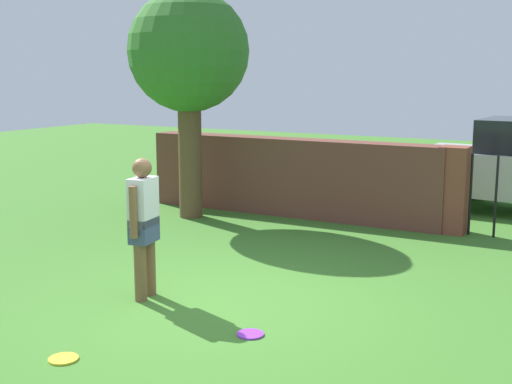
{
  "coord_description": "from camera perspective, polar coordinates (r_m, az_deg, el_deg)",
  "views": [
    {
      "loc": [
        3.78,
        -6.14,
        2.57
      ],
      "look_at": [
        -0.47,
        1.61,
        1.0
      ],
      "focal_mm": 47.75,
      "sensor_mm": 36.0,
      "label": 1
    }
  ],
  "objects": [
    {
      "name": "ground_plane",
      "position": [
        7.66,
        -2.74,
        -9.56
      ],
      "size": [
        40.0,
        40.0,
        0.0
      ],
      "primitive_type": "plane",
      "color": "#3D7528"
    },
    {
      "name": "person",
      "position": [
        7.79,
        -9.4,
        -2.46
      ],
      "size": [
        0.28,
        0.53,
        1.62
      ],
      "rotation": [
        0.0,
        0.0,
        1.74
      ],
      "color": "brown",
      "rests_on": "ground"
    },
    {
      "name": "brick_wall",
      "position": [
        12.27,
        2.9,
        1.27
      ],
      "size": [
        5.6,
        0.5,
        1.39
      ],
      "primitive_type": "cube",
      "color": "brown",
      "rests_on": "ground"
    },
    {
      "name": "frisbee_yellow",
      "position": [
        6.56,
        -15.83,
        -13.3
      ],
      "size": [
        0.27,
        0.27,
        0.02
      ],
      "primitive_type": "cylinder",
      "color": "yellow",
      "rests_on": "ground"
    },
    {
      "name": "tree",
      "position": [
        12.0,
        -5.68,
        11.34
      ],
      "size": [
        2.1,
        2.1,
        3.97
      ],
      "color": "brown",
      "rests_on": "ground"
    },
    {
      "name": "frisbee_purple",
      "position": [
        6.87,
        -0.48,
        -11.83
      ],
      "size": [
        0.27,
        0.27,
        0.02
      ],
      "primitive_type": "cylinder",
      "color": "purple",
      "rests_on": "ground"
    }
  ]
}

